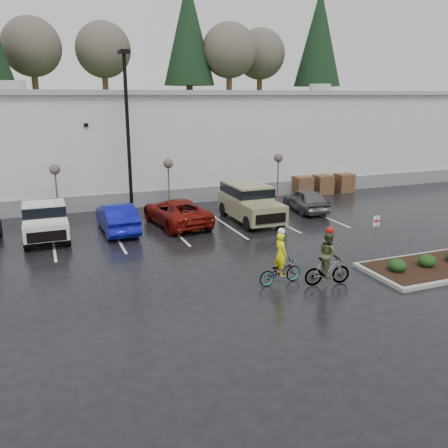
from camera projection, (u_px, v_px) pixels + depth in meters
name	position (u px, v px, depth m)	size (l,w,h in m)	color
ground	(295.00, 280.00, 18.25)	(120.00, 120.00, 0.00)	black
warehouse	(157.00, 138.00, 37.05)	(60.50, 15.50, 7.20)	silver
wooded_ridge	(113.00, 128.00, 57.90)	(80.00, 25.00, 6.00)	#273917
lamppost	(127.00, 118.00, 26.13)	(0.50, 1.00, 9.22)	black
sapling_west	(55.00, 172.00, 26.40)	(0.60, 0.60, 3.20)	brown
sapling_mid	(168.00, 166.00, 28.69)	(0.60, 0.60, 3.20)	brown
sapling_east	(278.00, 160.00, 31.32)	(0.60, 0.60, 3.20)	brown
pallet_stack_a	(302.00, 186.00, 33.63)	(1.20, 1.20, 1.35)	brown
pallet_stack_b	(323.00, 184.00, 34.23)	(1.20, 1.20, 1.35)	brown
pallet_stack_c	(344.00, 183.00, 34.86)	(1.20, 1.20, 1.35)	brown
shrub_a	(397.00, 265.00, 18.64)	(0.70, 0.70, 0.52)	#153613
shrub_b	(427.00, 261.00, 19.17)	(0.70, 0.70, 0.52)	#153613
fire_lane_sign	(375.00, 234.00, 19.39)	(0.30, 0.05, 2.20)	gray
pickup_white	(45.00, 218.00, 23.55)	(2.10, 5.20, 1.96)	silver
car_blue	(117.00, 218.00, 24.60)	(1.59, 4.55, 1.50)	#0D118F
car_red	(176.00, 212.00, 25.87)	(2.43, 5.26, 1.46)	maroon
suv_tan	(251.00, 203.00, 26.59)	(2.20, 5.10, 2.06)	gray
car_grey	(306.00, 200.00, 28.99)	(1.64, 4.08, 1.39)	#595C5E
cyclist_hivis	(280.00, 266.00, 17.78)	(1.85, 0.81, 2.18)	#3F3F44
cyclist_olive	(328.00, 264.00, 17.65)	(1.79, 0.88, 2.25)	#3F3F44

